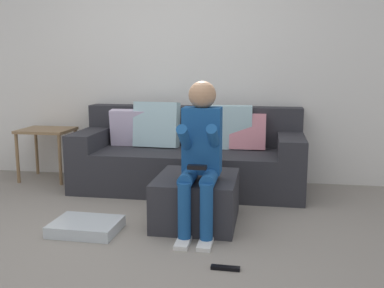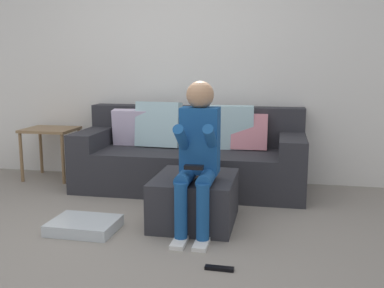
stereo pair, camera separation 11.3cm
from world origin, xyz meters
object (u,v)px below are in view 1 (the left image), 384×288
object	(u,v)px
person_seated	(200,149)
side_table	(47,137)
storage_bin	(86,226)
ottoman	(197,199)
couch_sectional	(189,156)
remote_near_ottoman	(225,268)

from	to	relation	value
person_seated	side_table	size ratio (longest dim) A/B	2.02
storage_bin	side_table	size ratio (longest dim) A/B	0.88
ottoman	storage_bin	size ratio (longest dim) A/B	1.44
side_table	ottoman	bearing A→B (deg)	-30.71
couch_sectional	storage_bin	world-z (taller)	couch_sectional
ottoman	person_seated	xyz separation A→B (m)	(0.06, -0.18, 0.46)
person_seated	remote_near_ottoman	distance (m)	0.95
ottoman	side_table	size ratio (longest dim) A/B	1.27
ottoman	person_seated	distance (m)	0.49
person_seated	side_table	world-z (taller)	person_seated
storage_bin	side_table	bearing A→B (deg)	125.83
remote_near_ottoman	couch_sectional	bearing A→B (deg)	108.08
side_table	remote_near_ottoman	distance (m)	2.97
person_seated	storage_bin	world-z (taller)	person_seated
ottoman	storage_bin	world-z (taller)	ottoman
ottoman	side_table	bearing A→B (deg)	149.29
person_seated	ottoman	bearing A→B (deg)	107.86
couch_sectional	remote_near_ottoman	distance (m)	1.98
couch_sectional	side_table	bearing A→B (deg)	177.28
person_seated	remote_near_ottoman	size ratio (longest dim) A/B	6.26
person_seated	storage_bin	xyz separation A→B (m)	(-0.87, -0.18, -0.61)
person_seated	side_table	distance (m)	2.33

